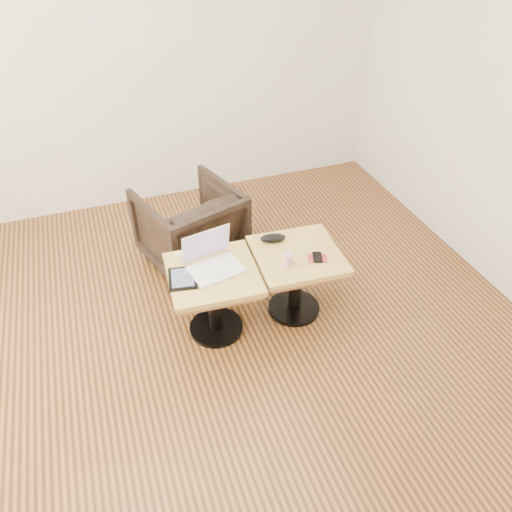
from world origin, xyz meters
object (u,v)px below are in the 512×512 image
object	(u,v)px
side_table_left	(214,287)
armchair	(190,226)
striped_cup	(287,260)
side_table_right	(296,268)
laptop	(213,261)

from	to	relation	value
side_table_left	armchair	size ratio (longest dim) A/B	0.85
striped_cup	side_table_right	bearing A→B (deg)	39.26
side_table_left	armchair	world-z (taller)	armchair
side_table_left	laptop	xyz separation A→B (m)	(0.02, 0.04, 0.17)
laptop	armchair	distance (m)	0.80
striped_cup	armchair	size ratio (longest dim) A/B	0.12
side_table_left	armchair	bearing A→B (deg)	91.04
armchair	side_table_left	bearing A→B (deg)	69.56
side_table_right	laptop	world-z (taller)	laptop
side_table_right	armchair	bearing A→B (deg)	127.16
laptop	side_table_left	bearing A→B (deg)	-122.42
laptop	armchair	world-z (taller)	laptop
striped_cup	armchair	xyz separation A→B (m)	(-0.42, 0.90, -0.23)
armchair	laptop	bearing A→B (deg)	70.68
striped_cup	side_table_left	bearing A→B (deg)	168.77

